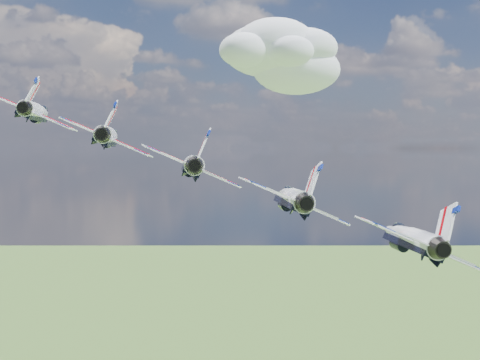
{
  "coord_description": "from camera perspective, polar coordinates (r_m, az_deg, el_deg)",
  "views": [
    {
      "loc": [
        -11.78,
        -76.87,
        145.6
      ],
      "look_at": [
        1.64,
        -6.62,
        142.21
      ],
      "focal_mm": 50.0,
      "sensor_mm": 36.0,
      "label": 1
    }
  ],
  "objects": [
    {
      "name": "jet_4",
      "position": [
        64.7,
        14.27,
        -4.76
      ],
      "size": [
        13.5,
        17.37,
        8.87
      ],
      "primitive_type": null,
      "rotation": [
        0.0,
        0.41,
        -0.09
      ],
      "color": "silver"
    },
    {
      "name": "jet_0",
      "position": [
        91.17,
        -16.97,
        5.64
      ],
      "size": [
        13.5,
        17.37,
        8.87
      ],
      "primitive_type": null,
      "rotation": [
        0.0,
        0.41,
        -0.09
      ],
      "color": "white"
    },
    {
      "name": "jet_3",
      "position": [
        68.79,
        4.42,
        -1.49
      ],
      "size": [
        13.5,
        17.37,
        8.87
      ],
      "primitive_type": null,
      "rotation": [
        0.0,
        0.41,
        -0.09
      ],
      "color": "white"
    },
    {
      "name": "jet_2",
      "position": [
        74.84,
        -4.06,
        1.37
      ],
      "size": [
        13.5,
        17.37,
        8.87
      ],
      "primitive_type": null,
      "rotation": [
        0.0,
        0.41,
        -0.09
      ],
      "color": "white"
    },
    {
      "name": "jet_1",
      "position": [
        82.43,
        -11.14,
        3.74
      ],
      "size": [
        13.5,
        17.37,
        8.87
      ],
      "primitive_type": null,
      "rotation": [
        0.0,
        0.41,
        -0.09
      ],
      "color": "white"
    },
    {
      "name": "cloud_far",
      "position": [
        305.62,
        3.34,
        10.42
      ],
      "size": [
        59.69,
        46.9,
        23.45
      ],
      "primitive_type": "ellipsoid",
      "color": "white"
    }
  ]
}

